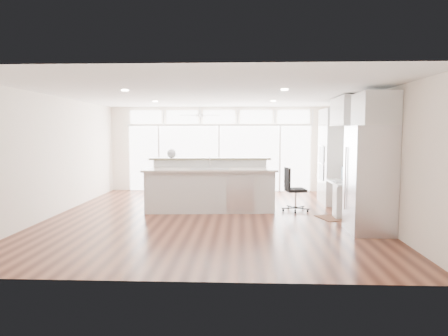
{
  "coord_description": "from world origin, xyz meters",
  "views": [
    {
      "loc": [
        0.72,
        -8.84,
        1.86
      ],
      "look_at": [
        0.31,
        0.6,
        1.04
      ],
      "focal_mm": 32.0,
      "sensor_mm": 36.0,
      "label": 1
    }
  ],
  "objects": [
    {
      "name": "transom_row",
      "position": [
        0.0,
        3.94,
        2.38
      ],
      "size": [
        5.9,
        0.06,
        0.4
      ],
      "primitive_type": "cube",
      "color": "white",
      "rests_on": "wall_back"
    },
    {
      "name": "wall_back",
      "position": [
        0.0,
        4.0,
        1.35
      ],
      "size": [
        7.0,
        0.04,
        2.7
      ],
      "primitive_type": "cube",
      "color": "white",
      "rests_on": "floor"
    },
    {
      "name": "fridge_cabinet",
      "position": [
        3.17,
        -1.35,
        2.3
      ],
      "size": [
        0.64,
        0.9,
        0.6
      ],
      "primitive_type": "cube",
      "color": "silver",
      "rests_on": "wall_right"
    },
    {
      "name": "potted_plant",
      "position": [
        3.17,
        1.8,
        2.63
      ],
      "size": [
        0.33,
        0.36,
        0.25
      ],
      "primitive_type": "imported",
      "rotation": [
        0.0,
        0.0,
        -0.12
      ],
      "color": "#2D622A",
      "rests_on": "oven_cabinet"
    },
    {
      "name": "fishbowl",
      "position": [
        -1.01,
        0.93,
        1.36
      ],
      "size": [
        0.27,
        0.27,
        0.22
      ],
      "primitive_type": "sphere",
      "rotation": [
        0.0,
        0.0,
        0.24
      ],
      "color": "silver",
      "rests_on": "kitchen_island"
    },
    {
      "name": "ceiling_fan",
      "position": [
        -0.5,
        2.8,
        2.48
      ],
      "size": [
        1.16,
        1.16,
        0.32
      ],
      "primitive_type": "cube",
      "color": "silver",
      "rests_on": "ceiling"
    },
    {
      "name": "desk_window",
      "position": [
        3.46,
        0.3,
        1.55
      ],
      "size": [
        0.04,
        0.85,
        0.85
      ],
      "primitive_type": "cube",
      "color": "white",
      "rests_on": "wall_right"
    },
    {
      "name": "floor",
      "position": [
        0.0,
        0.0,
        -0.01
      ],
      "size": [
        7.0,
        8.0,
        0.02
      ],
      "primitive_type": "cube",
      "color": "#462015",
      "rests_on": "ground"
    },
    {
      "name": "office_chair",
      "position": [
        2.02,
        0.68,
        0.52
      ],
      "size": [
        0.61,
        0.58,
        1.04
      ],
      "primitive_type": "cube",
      "rotation": [
        0.0,
        0.0,
        0.17
      ],
      "color": "black",
      "rests_on": "floor"
    },
    {
      "name": "upper_cabinets",
      "position": [
        3.17,
        0.3,
        2.35
      ],
      "size": [
        0.64,
        1.3,
        0.64
      ],
      "primitive_type": "cube",
      "color": "silver",
      "rests_on": "wall_right"
    },
    {
      "name": "wall_front",
      "position": [
        0.0,
        -4.0,
        1.35
      ],
      "size": [
        7.0,
        0.04,
        2.7
      ],
      "primitive_type": "cube",
      "color": "white",
      "rests_on": "floor"
    },
    {
      "name": "rug",
      "position": [
        2.91,
        -0.05,
        0.01
      ],
      "size": [
        1.09,
        0.92,
        0.01
      ],
      "primitive_type": "cube",
      "rotation": [
        0.0,
        0.0,
        0.31
      ],
      "color": "#3C1E13",
      "rests_on": "floor"
    },
    {
      "name": "ceiling",
      "position": [
        0.0,
        0.0,
        2.7
      ],
      "size": [
        7.0,
        8.0,
        0.02
      ],
      "primitive_type": "cube",
      "color": "white",
      "rests_on": "wall_back"
    },
    {
      "name": "refrigerator",
      "position": [
        3.11,
        -1.35,
        1.0
      ],
      "size": [
        0.76,
        0.9,
        2.0
      ],
      "primitive_type": "cube",
      "color": "silver",
      "rests_on": "floor"
    },
    {
      "name": "recessed_lights",
      "position": [
        0.0,
        0.2,
        2.68
      ],
      "size": [
        3.4,
        3.0,
        0.02
      ],
      "primitive_type": "cube",
      "color": "beige",
      "rests_on": "ceiling"
    },
    {
      "name": "monitor",
      "position": [
        3.05,
        0.3,
        0.95
      ],
      "size": [
        0.15,
        0.47,
        0.39
      ],
      "primitive_type": "cube",
      "rotation": [
        0.0,
        0.0,
        -0.15
      ],
      "color": "black",
      "rests_on": "desk_nook"
    },
    {
      "name": "kitchen_island",
      "position": [
        -0.03,
        0.59,
        0.62
      ],
      "size": [
        3.22,
        1.39,
        1.25
      ],
      "primitive_type": "cube",
      "rotation": [
        0.0,
        0.0,
        0.07
      ],
      "color": "silver",
      "rests_on": "floor"
    },
    {
      "name": "wall_left",
      "position": [
        -3.5,
        0.0,
        1.35
      ],
      "size": [
        0.04,
        8.0,
        2.7
      ],
      "primitive_type": "cube",
      "color": "white",
      "rests_on": "floor"
    },
    {
      "name": "desk_nook",
      "position": [
        3.13,
        0.3,
        0.38
      ],
      "size": [
        0.72,
        1.3,
        0.76
      ],
      "primitive_type": "cube",
      "color": "silver",
      "rests_on": "floor"
    },
    {
      "name": "glass_wall",
      "position": [
        0.0,
        3.94,
        1.05
      ],
      "size": [
        5.8,
        0.06,
        2.08
      ],
      "primitive_type": "cube",
      "color": "white",
      "rests_on": "wall_back"
    },
    {
      "name": "keyboard",
      "position": [
        2.88,
        0.3,
        0.77
      ],
      "size": [
        0.16,
        0.36,
        0.02
      ],
      "primitive_type": "cube",
      "rotation": [
        0.0,
        0.0,
        0.1
      ],
      "color": "silver",
      "rests_on": "desk_nook"
    },
    {
      "name": "oven_cabinet",
      "position": [
        3.17,
        1.8,
        1.25
      ],
      "size": [
        0.64,
        1.2,
        2.5
      ],
      "primitive_type": "cube",
      "color": "silver",
      "rests_on": "floor"
    },
    {
      "name": "framed_photos",
      "position": [
        3.46,
        0.92,
        1.4
      ],
      "size": [
        0.06,
        0.22,
        0.8
      ],
      "primitive_type": "cube",
      "color": "black",
      "rests_on": "wall_right"
    },
    {
      "name": "wall_right",
      "position": [
        3.5,
        0.0,
        1.35
      ],
      "size": [
        0.04,
        8.0,
        2.7
      ],
      "primitive_type": "cube",
      "color": "white",
      "rests_on": "floor"
    }
  ]
}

